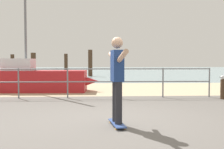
{
  "coord_description": "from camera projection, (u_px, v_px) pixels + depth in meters",
  "views": [
    {
      "loc": [
        -0.45,
        -5.7,
        1.25
      ],
      "look_at": [
        -0.04,
        2.0,
        0.9
      ],
      "focal_mm": 43.36,
      "sensor_mm": 36.0,
      "label": 1
    }
  ],
  "objects": [
    {
      "name": "skateboarder",
      "position": [
        117.0,
        74.0,
        5.19
      ],
      "size": [
        0.29,
        1.44,
        1.65
      ],
      "color": "#26262B",
      "rests_on": "skateboard"
    },
    {
      "name": "bollard_short",
      "position": [
        223.0,
        90.0,
        9.01
      ],
      "size": [
        0.18,
        0.18,
        0.68
      ],
      "primitive_type": "cylinder",
      "color": "#422D1E",
      "rests_on": "ground"
    },
    {
      "name": "groyne_post_3",
      "position": [
        90.0,
        63.0,
        23.7
      ],
      "size": [
        0.38,
        0.38,
        2.34
      ],
      "primitive_type": "cylinder",
      "color": "#422D1E",
      "rests_on": "ground"
    },
    {
      "name": "seagull",
      "position": [
        224.0,
        77.0,
        9.0
      ],
      "size": [
        0.41,
        0.35,
        0.18
      ],
      "color": "white",
      "rests_on": "bollard_short"
    },
    {
      "name": "groyne_post_2",
      "position": [
        66.0,
        65.0,
        24.85
      ],
      "size": [
        0.32,
        0.32,
        2.02
      ],
      "primitive_type": "cylinder",
      "color": "#422D1E",
      "rests_on": "ground"
    },
    {
      "name": "sea_surface",
      "position": [
        101.0,
        70.0,
        40.68
      ],
      "size": [
        72.0,
        50.0,
        0.04
      ],
      "primitive_type": "cube",
      "color": "#849EA3",
      "rests_on": "ground"
    },
    {
      "name": "railing_fence",
      "position": [
        68.0,
        78.0,
        9.25
      ],
      "size": [
        9.98,
        0.05,
        1.05
      ],
      "color": "slate",
      "rests_on": "ground"
    },
    {
      "name": "groyne_post_1",
      "position": [
        33.0,
        65.0,
        21.77
      ],
      "size": [
        0.4,
        0.4,
        2.01
      ],
      "primitive_type": "cylinder",
      "color": "#422D1E",
      "rests_on": "ground"
    },
    {
      "name": "ground_plane",
      "position": [
        123.0,
        133.0,
        4.77
      ],
      "size": [
        24.0,
        10.0,
        0.04
      ],
      "primitive_type": "cube",
      "color": "#605B56",
      "rests_on": "ground"
    },
    {
      "name": "beach_strip",
      "position": [
        107.0,
        89.0,
        12.75
      ],
      "size": [
        24.0,
        6.0,
        0.04
      ],
      "primitive_type": "cube",
      "color": "tan",
      "rests_on": "ground"
    },
    {
      "name": "sailboat",
      "position": [
        37.0,
        79.0,
        11.36
      ],
      "size": [
        4.99,
        1.56,
        5.39
      ],
      "color": "#B21E23",
      "rests_on": "ground"
    },
    {
      "name": "groyne_post_0",
      "position": [
        13.0,
        65.0,
        23.61
      ],
      "size": [
        0.32,
        0.32,
        1.93
      ],
      "primitive_type": "cylinder",
      "color": "#422D1E",
      "rests_on": "ground"
    },
    {
      "name": "skateboard",
      "position": [
        117.0,
        123.0,
        5.23
      ],
      "size": [
        0.31,
        0.82,
        0.08
      ],
      "color": "#334C8C",
      "rests_on": "ground"
    }
  ]
}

